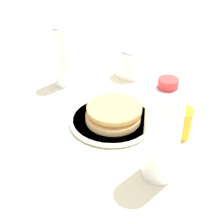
% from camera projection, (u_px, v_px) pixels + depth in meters
% --- Properties ---
extents(ground_plane, '(4.00, 4.00, 0.00)m').
position_uv_depth(ground_plane, '(118.00, 122.00, 0.88)').
color(ground_plane, beige).
extents(plate, '(0.24, 0.24, 0.01)m').
position_uv_depth(plate, '(112.00, 120.00, 0.88)').
color(plate, silver).
rests_on(plate, ground_plane).
extents(pancake_stack, '(0.16, 0.16, 0.04)m').
position_uv_depth(pancake_stack, '(114.00, 113.00, 0.86)').
color(pancake_stack, tan).
rests_on(pancake_stack, plate).
extents(juice_glass, '(0.06, 0.06, 0.08)m').
position_uv_depth(juice_glass, '(180.00, 123.00, 0.81)').
color(juice_glass, orange).
rests_on(juice_glass, ground_plane).
extents(cream_jug, '(0.10, 0.10, 0.11)m').
position_uv_depth(cream_jug, '(130.00, 63.00, 1.09)').
color(cream_jug, white).
rests_on(cream_jug, ground_plane).
extents(water_bottle_near, '(0.06, 0.06, 0.21)m').
position_uv_depth(water_bottle_near, '(61.00, 57.00, 1.01)').
color(water_bottle_near, silver).
rests_on(water_bottle_near, ground_plane).
extents(water_bottle_mid, '(0.08, 0.08, 0.24)m').
position_uv_depth(water_bottle_mid, '(162.00, 134.00, 0.65)').
color(water_bottle_mid, white).
rests_on(water_bottle_mid, ground_plane).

